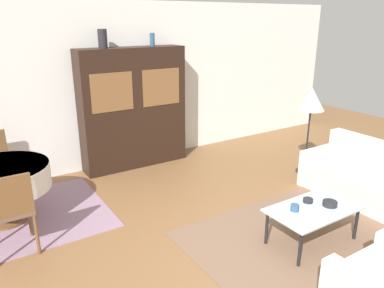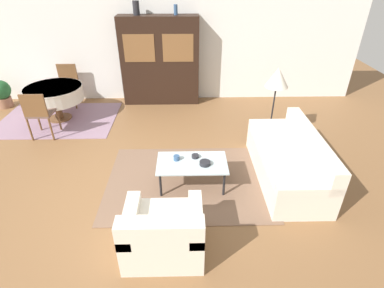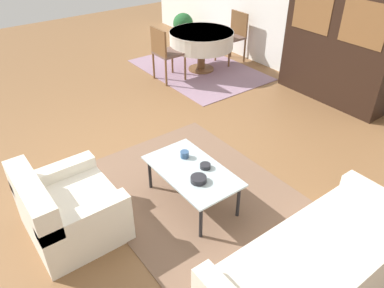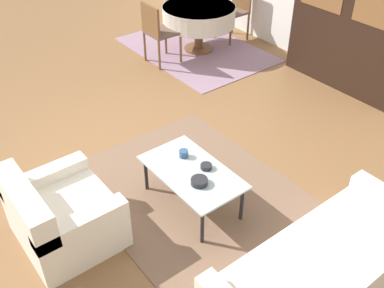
{
  "view_description": "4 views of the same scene",
  "coord_description": "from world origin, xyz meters",
  "px_view_note": "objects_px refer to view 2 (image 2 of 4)",
  "views": [
    {
      "loc": [
        -2.15,
        -2.27,
        2.42
      ],
      "look_at": [
        0.2,
        1.4,
        0.95
      ],
      "focal_mm": 35.0,
      "sensor_mm": 36.0,
      "label": 1
    },
    {
      "loc": [
        0.9,
        -3.52,
        2.98
      ],
      "look_at": [
        0.97,
        0.11,
        0.75
      ],
      "focal_mm": 28.0,
      "sensor_mm": 36.0,
      "label": 2
    },
    {
      "loc": [
        3.42,
        -1.72,
        2.78
      ],
      "look_at": [
        0.97,
        0.11,
        0.75
      ],
      "focal_mm": 35.0,
      "sensor_mm": 36.0,
      "label": 3
    },
    {
      "loc": [
        3.59,
        -1.92,
        3.18
      ],
      "look_at": [
        0.97,
        0.11,
        0.75
      ],
      "focal_mm": 42.0,
      "sensor_mm": 36.0,
      "label": 4
    }
  ],
  "objects_px": {
    "couch": "(289,162)",
    "bowl": "(205,163)",
    "floor_lamp": "(277,80)",
    "bowl_small": "(195,156)",
    "armchair": "(163,233)",
    "dining_table": "(54,94)",
    "display_cabinet": "(160,61)",
    "cup": "(177,158)",
    "dining_chair_far": "(67,82)",
    "coffee_table": "(192,165)",
    "potted_plant": "(1,93)",
    "vase_tall": "(136,8)",
    "vase_short": "(176,10)",
    "dining_chair_near": "(39,112)"
  },
  "relations": [
    {
      "from": "couch",
      "to": "bowl",
      "type": "bearing_deg",
      "value": 100.33
    },
    {
      "from": "floor_lamp",
      "to": "bowl_small",
      "type": "bearing_deg",
      "value": -138.51
    },
    {
      "from": "armchair",
      "to": "dining_table",
      "type": "distance_m",
      "value": 4.36
    },
    {
      "from": "couch",
      "to": "bowl_small",
      "type": "bearing_deg",
      "value": 92.05
    },
    {
      "from": "display_cabinet",
      "to": "cup",
      "type": "xyz_separation_m",
      "value": [
        0.44,
        -3.2,
        -0.53
      ]
    },
    {
      "from": "dining_chair_far",
      "to": "bowl_small",
      "type": "distance_m",
      "value": 4.19
    },
    {
      "from": "armchair",
      "to": "coffee_table",
      "type": "bearing_deg",
      "value": 73.5
    },
    {
      "from": "bowl",
      "to": "dining_chair_far",
      "type": "bearing_deg",
      "value": 133.42
    },
    {
      "from": "coffee_table",
      "to": "potted_plant",
      "type": "height_order",
      "value": "potted_plant"
    },
    {
      "from": "bowl",
      "to": "bowl_small",
      "type": "xyz_separation_m",
      "value": [
        -0.14,
        0.19,
        -0.01
      ]
    },
    {
      "from": "bowl_small",
      "to": "vase_tall",
      "type": "height_order",
      "value": "vase_tall"
    },
    {
      "from": "armchair",
      "to": "dining_table",
      "type": "xyz_separation_m",
      "value": [
        -2.49,
        3.56,
        0.3
      ]
    },
    {
      "from": "couch",
      "to": "potted_plant",
      "type": "relative_size",
      "value": 3.05
    },
    {
      "from": "display_cabinet",
      "to": "bowl",
      "type": "xyz_separation_m",
      "value": [
        0.85,
        -3.33,
        -0.54
      ]
    },
    {
      "from": "floor_lamp",
      "to": "bowl_small",
      "type": "height_order",
      "value": "floor_lamp"
    },
    {
      "from": "floor_lamp",
      "to": "cup",
      "type": "bearing_deg",
      "value": -142.12
    },
    {
      "from": "dining_table",
      "to": "coffee_table",
      "type": "bearing_deg",
      "value": -39.48
    },
    {
      "from": "dining_table",
      "to": "dining_chair_far",
      "type": "xyz_separation_m",
      "value": [
        0.0,
        0.8,
        -0.03
      ]
    },
    {
      "from": "dining_table",
      "to": "bowl_small",
      "type": "height_order",
      "value": "dining_table"
    },
    {
      "from": "dining_chair_far",
      "to": "vase_tall",
      "type": "bearing_deg",
      "value": -176.07
    },
    {
      "from": "bowl_small",
      "to": "potted_plant",
      "type": "distance_m",
      "value": 5.31
    },
    {
      "from": "dining_chair_far",
      "to": "floor_lamp",
      "type": "distance_m",
      "value": 4.76
    },
    {
      "from": "vase_short",
      "to": "potted_plant",
      "type": "xyz_separation_m",
      "value": [
        -4.11,
        -0.24,
        -1.74
      ]
    },
    {
      "from": "couch",
      "to": "armchair",
      "type": "distance_m",
      "value": 2.35
    },
    {
      "from": "vase_tall",
      "to": "coffee_table",
      "type": "bearing_deg",
      "value": -71.25
    },
    {
      "from": "display_cabinet",
      "to": "dining_chair_near",
      "type": "relative_size",
      "value": 2.12
    },
    {
      "from": "couch",
      "to": "armchair",
      "type": "xyz_separation_m",
      "value": [
        -1.89,
        -1.4,
        0.0
      ]
    },
    {
      "from": "coffee_table",
      "to": "display_cabinet",
      "type": "height_order",
      "value": "display_cabinet"
    },
    {
      "from": "coffee_table",
      "to": "floor_lamp",
      "type": "xyz_separation_m",
      "value": [
        1.54,
        1.45,
        0.79
      ]
    },
    {
      "from": "couch",
      "to": "floor_lamp",
      "type": "bearing_deg",
      "value": -0.47
    },
    {
      "from": "dining_chair_near",
      "to": "dining_chair_far",
      "type": "height_order",
      "value": "same"
    },
    {
      "from": "cup",
      "to": "bowl",
      "type": "xyz_separation_m",
      "value": [
        0.42,
        -0.13,
        -0.01
      ]
    },
    {
      "from": "couch",
      "to": "armchair",
      "type": "height_order",
      "value": "couch"
    },
    {
      "from": "display_cabinet",
      "to": "cup",
      "type": "height_order",
      "value": "display_cabinet"
    },
    {
      "from": "armchair",
      "to": "coffee_table",
      "type": "height_order",
      "value": "armchair"
    },
    {
      "from": "vase_tall",
      "to": "potted_plant",
      "type": "bearing_deg",
      "value": -175.84
    },
    {
      "from": "potted_plant",
      "to": "vase_tall",
      "type": "bearing_deg",
      "value": 4.16
    },
    {
      "from": "bowl",
      "to": "vase_tall",
      "type": "bearing_deg",
      "value": 111.29
    },
    {
      "from": "vase_short",
      "to": "floor_lamp",
      "type": "bearing_deg",
      "value": -45.0
    },
    {
      "from": "coffee_table",
      "to": "bowl",
      "type": "relative_size",
      "value": 6.5
    },
    {
      "from": "dining_chair_near",
      "to": "bowl_small",
      "type": "distance_m",
      "value": 3.23
    },
    {
      "from": "vase_tall",
      "to": "vase_short",
      "type": "distance_m",
      "value": 0.84
    },
    {
      "from": "couch",
      "to": "coffee_table",
      "type": "distance_m",
      "value": 1.55
    },
    {
      "from": "display_cabinet",
      "to": "cup",
      "type": "relative_size",
      "value": 21.52
    },
    {
      "from": "dining_chair_near",
      "to": "cup",
      "type": "distance_m",
      "value": 3.01
    },
    {
      "from": "vase_tall",
      "to": "vase_short",
      "type": "bearing_deg",
      "value": 0.0
    },
    {
      "from": "couch",
      "to": "vase_short",
      "type": "relative_size",
      "value": 9.42
    },
    {
      "from": "coffee_table",
      "to": "bowl_small",
      "type": "bearing_deg",
      "value": 68.5
    },
    {
      "from": "bowl",
      "to": "coffee_table",
      "type": "bearing_deg",
      "value": 162.23
    },
    {
      "from": "display_cabinet",
      "to": "dining_chair_far",
      "type": "relative_size",
      "value": 2.12
    }
  ]
}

